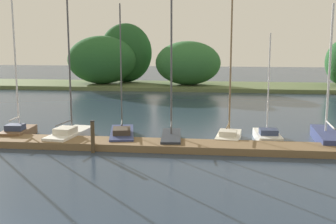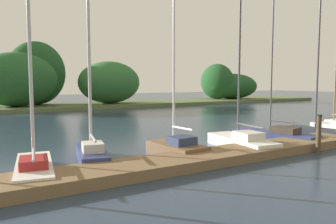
% 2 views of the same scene
% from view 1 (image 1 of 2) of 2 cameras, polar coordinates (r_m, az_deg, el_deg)
% --- Properties ---
extents(dock_pier, '(31.56, 1.80, 0.35)m').
position_cam_1_polar(dock_pier, '(21.82, -8.05, -4.20)').
color(dock_pier, brown).
rests_on(dock_pier, ground).
extents(far_shore, '(69.04, 8.20, 7.29)m').
position_cam_1_polar(far_shore, '(48.54, 0.35, 6.18)').
color(far_shore, '#56663D').
rests_on(far_shore, ground).
extents(sailboat_3, '(1.39, 2.89, 8.41)m').
position_cam_1_polar(sailboat_3, '(25.18, -19.29, -2.21)').
color(sailboat_3, brown).
rests_on(sailboat_3, ground).
extents(sailboat_4, '(1.69, 4.04, 7.75)m').
position_cam_1_polar(sailboat_4, '(23.67, -12.85, -2.78)').
color(sailboat_4, white).
rests_on(sailboat_4, ground).
extents(sailboat_5, '(2.03, 4.37, 7.22)m').
position_cam_1_polar(sailboat_5, '(23.40, -6.13, -2.88)').
color(sailboat_5, navy).
rests_on(sailboat_5, ground).
extents(sailboat_6, '(1.30, 3.67, 8.45)m').
position_cam_1_polar(sailboat_6, '(22.45, 0.44, -3.07)').
color(sailboat_6, '#232833').
rests_on(sailboat_6, ground).
extents(sailboat_7, '(1.47, 3.07, 7.57)m').
position_cam_1_polar(sailboat_7, '(23.14, 8.10, -2.91)').
color(sailboat_7, silver).
rests_on(sailboat_7, ground).
extents(sailboat_8, '(1.35, 2.99, 5.69)m').
position_cam_1_polar(sailboat_8, '(23.59, 13.04, -3.00)').
color(sailboat_8, white).
rests_on(sailboat_8, ground).
extents(sailboat_9, '(1.26, 4.44, 7.16)m').
position_cam_1_polar(sailboat_9, '(24.05, 20.27, -2.86)').
color(sailboat_9, navy).
rests_on(sailboat_9, ground).
extents(mooring_piling_1, '(0.22, 0.22, 1.57)m').
position_cam_1_polar(mooring_piling_1, '(20.74, -9.99, -3.23)').
color(mooring_piling_1, '#4C3D28').
rests_on(mooring_piling_1, ground).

